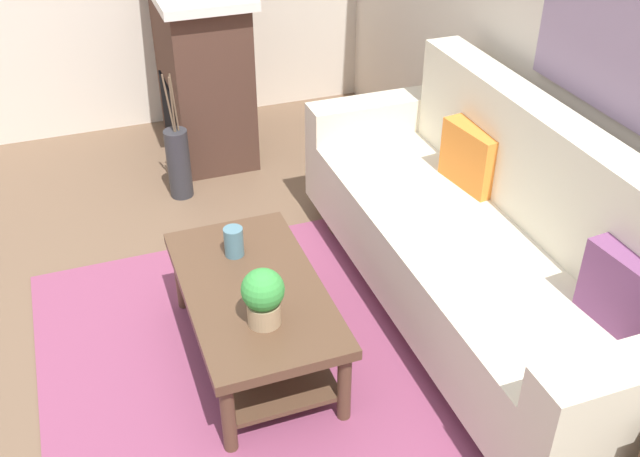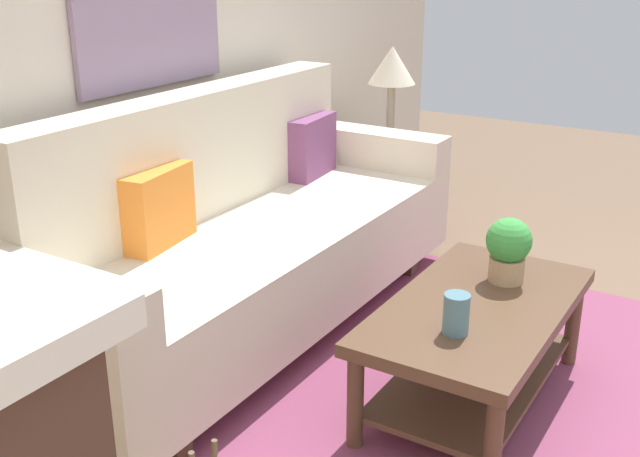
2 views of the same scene
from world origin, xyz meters
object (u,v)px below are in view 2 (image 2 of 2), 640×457
object	(u,v)px
throw_pillow_orange	(159,207)
side_table	(388,185)
potted_plant_tabletop	(508,248)
coffee_table	(476,331)
couch	(243,240)
tabletop_vase	(456,314)
framed_painting	(149,1)
throw_pillow_plum	(312,146)
table_lamp	(392,69)

from	to	relation	value
throw_pillow_orange	side_table	world-z (taller)	throw_pillow_orange
potted_plant_tabletop	coffee_table	bearing A→B (deg)	175.87
throw_pillow_orange	couch	bearing A→B (deg)	-17.57
tabletop_vase	side_table	xyz separation A→B (m)	(1.85, 1.19, -0.22)
coffee_table	side_table	xyz separation A→B (m)	(1.59, 1.17, -0.03)
side_table	framed_painting	xyz separation A→B (m)	(-1.53, 0.43, 1.18)
coffee_table	throw_pillow_orange	bearing A→B (deg)	104.89
potted_plant_tabletop	side_table	bearing A→B (deg)	41.68
tabletop_vase	potted_plant_tabletop	size ratio (longest dim) A/B	0.55
throw_pillow_orange	coffee_table	xyz separation A→B (m)	(0.34, -1.26, -0.37)
throw_pillow_plum	coffee_table	world-z (taller)	throw_pillow_plum
side_table	throw_pillow_plum	bearing A→B (deg)	173.15
throw_pillow_orange	table_lamp	xyz separation A→B (m)	(1.92, -0.09, 0.31)
side_table	coffee_table	bearing A→B (deg)	-143.57
throw_pillow_plum	table_lamp	size ratio (longest dim) A/B	0.63
side_table	table_lamp	xyz separation A→B (m)	(0.00, 0.00, 0.71)
tabletop_vase	potted_plant_tabletop	xyz separation A→B (m)	(0.51, -0.01, 0.07)
couch	coffee_table	world-z (taller)	couch
framed_painting	throw_pillow_plum	bearing A→B (deg)	-23.50
throw_pillow_orange	throw_pillow_plum	bearing A→B (deg)	0.00
table_lamp	coffee_table	bearing A→B (deg)	-143.57
throw_pillow_orange	framed_painting	size ratio (longest dim) A/B	0.41
throw_pillow_plum	potted_plant_tabletop	bearing A→B (deg)	-114.72
couch	table_lamp	bearing A→B (deg)	1.28
tabletop_vase	framed_painting	distance (m)	1.90
potted_plant_tabletop	side_table	world-z (taller)	potted_plant_tabletop
throw_pillow_plum	table_lamp	xyz separation A→B (m)	(0.75, -0.09, 0.31)
throw_pillow_plum	potted_plant_tabletop	size ratio (longest dim) A/B	1.37
throw_pillow_orange	tabletop_vase	xyz separation A→B (m)	(0.07, -1.28, -0.18)
throw_pillow_orange	throw_pillow_plum	world-z (taller)	same
throw_pillow_plum	table_lamp	distance (m)	0.82
throw_pillow_plum	side_table	bearing A→B (deg)	-6.85
throw_pillow_plum	framed_painting	size ratio (longest dim) A/B	0.41
coffee_table	table_lamp	world-z (taller)	table_lamp
potted_plant_tabletop	framed_painting	xyz separation A→B (m)	(-0.19, 1.62, 0.88)
couch	throw_pillow_orange	world-z (taller)	couch
side_table	framed_painting	distance (m)	1.98
couch	throw_pillow_orange	bearing A→B (deg)	162.43
throw_pillow_plum	coffee_table	bearing A→B (deg)	-123.66
couch	side_table	world-z (taller)	couch
coffee_table	throw_pillow_plum	bearing A→B (deg)	56.34
couch	potted_plant_tabletop	xyz separation A→B (m)	(0.19, -1.16, 0.14)
throw_pillow_plum	potted_plant_tabletop	xyz separation A→B (m)	(-0.59, -1.28, -0.11)
couch	potted_plant_tabletop	distance (m)	1.18
couch	side_table	distance (m)	1.54
couch	tabletop_vase	bearing A→B (deg)	-105.50
coffee_table	side_table	bearing A→B (deg)	36.43
coffee_table	potted_plant_tabletop	bearing A→B (deg)	-4.13
throw_pillow_orange	table_lamp	world-z (taller)	table_lamp
throw_pillow_orange	tabletop_vase	world-z (taller)	throw_pillow_orange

